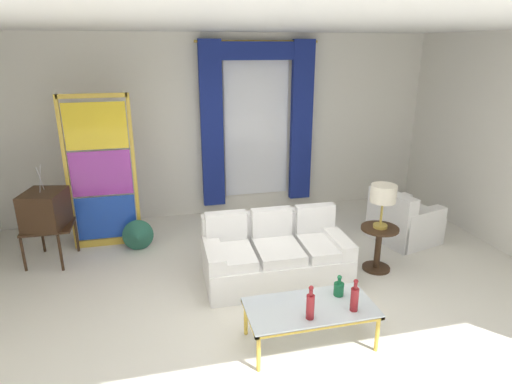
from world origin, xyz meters
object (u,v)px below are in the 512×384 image
armchair_white (402,223)px  round_side_table (378,244)px  bottle_crystal_tall (355,298)px  peacock_figurine (138,237)px  coffee_table (310,310)px  bottle_blue_decanter (339,288)px  couch_white_long (274,255)px  vintage_tv (45,211)px  table_lamp_brass (383,195)px  stained_glass_divider (102,176)px  bottle_amber_squat (310,305)px

armchair_white → round_side_table: 1.08m
bottle_crystal_tall → peacock_figurine: 3.34m
coffee_table → bottle_blue_decanter: bottle_blue_decanter is taller
couch_white_long → peacock_figurine: couch_white_long is taller
bottle_crystal_tall → round_side_table: size_ratio=0.56×
bottle_crystal_tall → round_side_table: 1.69m
armchair_white → peacock_figurine: (-3.85, 0.55, -0.07)m
coffee_table → bottle_crystal_tall: 0.44m
vintage_tv → bottle_blue_decanter: bearing=-36.3°
bottle_crystal_tall → vintage_tv: bearing=140.8°
couch_white_long → round_side_table: (1.36, -0.13, 0.05)m
bottle_blue_decanter → vintage_tv: (-3.16, 2.32, 0.24)m
bottle_blue_decanter → bottle_crystal_tall: bearing=-83.4°
peacock_figurine → table_lamp_brass: (3.05, -1.27, 0.81)m
coffee_table → vintage_tv: bearing=139.0°
peacock_figurine → round_side_table: size_ratio=1.01×
stained_glass_divider → peacock_figurine: stained_glass_divider is taller
armchair_white → table_lamp_brass: table_lamp_brass is taller
vintage_tv → armchair_white: bearing=-6.1°
bottle_amber_squat → round_side_table: 2.00m
vintage_tv → table_lamp_brass: 4.38m
coffee_table → bottle_amber_squat: size_ratio=3.65×
table_lamp_brass → stained_glass_divider: bearing=155.4°
coffee_table → vintage_tv: (-2.81, 2.44, 0.36)m
bottle_amber_squat → table_lamp_brass: (1.45, 1.37, 0.48)m
bottle_blue_decanter → table_lamp_brass: 1.58m
bottle_blue_decanter → peacock_figurine: size_ratio=0.37×
coffee_table → bottle_blue_decanter: bearing=19.9°
round_side_table → table_lamp_brass: 0.67m
bottle_amber_squat → stained_glass_divider: bearing=124.4°
coffee_table → peacock_figurine: bearing=124.3°
couch_white_long → bottle_amber_squat: size_ratio=5.20×
coffee_table → armchair_white: bearing=41.4°
bottle_crystal_tall → bottle_amber_squat: size_ratio=0.98×
couch_white_long → bottle_amber_squat: 1.52m
coffee_table → armchair_white: size_ratio=1.25×
stained_glass_divider → round_side_table: size_ratio=3.70×
stained_glass_divider → couch_white_long: bearing=-34.7°
bottle_crystal_tall → table_lamp_brass: 1.74m
bottle_crystal_tall → peacock_figurine: size_ratio=0.56×
bottle_crystal_tall → vintage_tv: size_ratio=0.25×
vintage_tv → armchair_white: vintage_tv is taller
bottle_crystal_tall → table_lamp_brass: size_ratio=0.59×
vintage_tv → table_lamp_brass: (4.19, -1.25, 0.30)m
table_lamp_brass → couch_white_long: bearing=174.6°
stained_glass_divider → coffee_table: bearing=-52.9°
bottle_crystal_tall → bottle_amber_squat: (-0.45, -0.02, 0.00)m
couch_white_long → peacock_figurine: 2.04m
armchair_white → stained_glass_divider: bearing=168.5°
bottle_blue_decanter → stained_glass_divider: stained_glass_divider is taller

